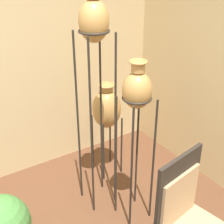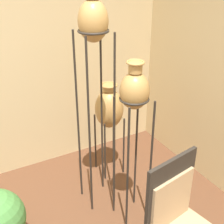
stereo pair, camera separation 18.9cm
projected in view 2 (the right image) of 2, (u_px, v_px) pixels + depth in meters
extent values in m
cylinder|color=#28231E|center=(89.00, 135.00, 2.82)|extent=(0.02, 0.02, 1.79)
cylinder|color=#28231E|center=(114.00, 128.00, 2.93)|extent=(0.02, 0.02, 1.79)
cylinder|color=#28231E|center=(78.00, 123.00, 3.02)|extent=(0.02, 0.02, 1.79)
cylinder|color=#28231E|center=(102.00, 117.00, 3.14)|extent=(0.02, 0.02, 1.79)
torus|color=#28231E|center=(93.00, 31.00, 2.57)|extent=(0.27, 0.27, 0.02)
ellipsoid|color=#B28447|center=(93.00, 21.00, 2.54)|extent=(0.25, 0.25, 0.35)
cylinder|color=#28231E|center=(128.00, 173.00, 2.73)|extent=(0.02, 0.02, 1.29)
cylinder|color=#28231E|center=(151.00, 165.00, 2.83)|extent=(0.02, 0.02, 1.29)
cylinder|color=#28231E|center=(114.00, 159.00, 2.92)|extent=(0.02, 0.02, 1.29)
cylinder|color=#28231E|center=(136.00, 152.00, 3.02)|extent=(0.02, 0.02, 1.29)
torus|color=#28231E|center=(134.00, 99.00, 2.58)|extent=(0.25, 0.25, 0.02)
ellipsoid|color=#B28447|center=(135.00, 91.00, 2.55)|extent=(0.25, 0.25, 0.32)
cylinder|color=#B28447|center=(135.00, 67.00, 2.46)|extent=(0.11, 0.11, 0.08)
torus|color=#B28447|center=(136.00, 62.00, 2.44)|extent=(0.15, 0.15, 0.02)
cylinder|color=#28231E|center=(105.00, 152.00, 3.50)|extent=(0.02, 0.02, 0.73)
cylinder|color=#28231E|center=(124.00, 147.00, 3.61)|extent=(0.02, 0.02, 0.73)
cylinder|color=#28231E|center=(95.00, 142.00, 3.69)|extent=(0.02, 0.02, 0.73)
cylinder|color=#28231E|center=(113.00, 137.00, 3.80)|extent=(0.02, 0.02, 0.73)
torus|color=#28231E|center=(109.00, 117.00, 3.48)|extent=(0.25, 0.25, 0.02)
ellipsoid|color=#B28447|center=(109.00, 109.00, 3.44)|extent=(0.32, 0.32, 0.45)
cylinder|color=#B28447|center=(109.00, 87.00, 3.32)|extent=(0.14, 0.14, 0.06)
torus|color=#B28447|center=(109.00, 85.00, 3.31)|extent=(0.18, 0.18, 0.02)
cube|color=#28231E|center=(170.00, 193.00, 2.29)|extent=(0.48, 0.11, 0.61)
cube|color=tan|center=(172.00, 201.00, 2.30)|extent=(0.41, 0.10, 0.43)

